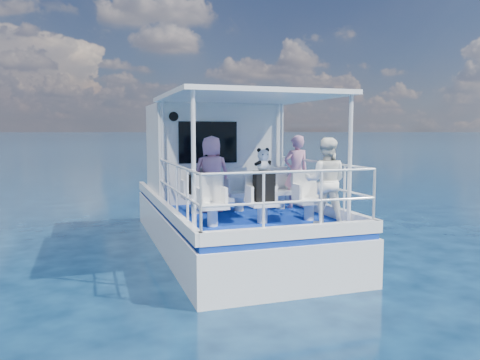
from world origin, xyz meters
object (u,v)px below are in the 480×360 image
passenger_port_fwd (212,174)px  panda (263,160)px  passenger_stbd_aft (326,181)px  backpack_center (264,186)px

passenger_port_fwd → panda: passenger_port_fwd is taller
panda → passenger_stbd_aft: bearing=-27.1°
backpack_center → panda: 0.46m
backpack_center → panda: bearing=132.8°
passenger_stbd_aft → panda: 1.13m
passenger_port_fwd → passenger_stbd_aft: size_ratio=1.01×
passenger_port_fwd → backpack_center: passenger_port_fwd is taller
passenger_port_fwd → panda: size_ratio=3.83×
passenger_port_fwd → backpack_center: (0.57, -1.39, -0.11)m
backpack_center → passenger_stbd_aft: bearing=-26.6°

